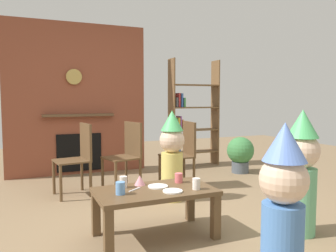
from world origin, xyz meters
The scene contains 19 objects.
ground_plane centered at (0.00, 0.00, 0.00)m, with size 12.00×12.00×0.00m, color #846B4C.
brick_fireplace_feature centered at (-0.50, 2.60, 1.19)m, with size 2.20×0.28×2.40m.
bookshelf centered at (1.43, 2.40, 0.89)m, with size 0.90×0.28×1.90m.
coffee_table centered at (-0.26, -0.28, 0.35)m, with size 1.02×0.58×0.43m.
paper_cup_near_left centered at (0.02, -0.15, 0.47)m, with size 0.07×0.07×0.09m, color #E5666B.
paper_cup_near_right centered at (-0.58, -0.32, 0.48)m, with size 0.08×0.08×0.10m, color #669EE0.
paper_cup_center centered at (-0.50, -0.12, 0.48)m, with size 0.07×0.07×0.10m, color silver.
paper_cup_far_left centered at (0.06, -0.43, 0.47)m, with size 0.07×0.07×0.10m, color silver.
paper_plate_front centered at (-0.21, -0.22, 0.43)m, with size 0.18×0.18×0.01m, color white.
paper_plate_rear centered at (-0.16, -0.41, 0.43)m, with size 0.17×0.17×0.01m, color white.
birthday_cake_slice centered at (-0.34, -0.09, 0.47)m, with size 0.10×0.10×0.09m, color pink.
table_fork centered at (-0.43, -0.23, 0.43)m, with size 0.15×0.02×0.01m, color silver.
child_with_cone_hat centered at (0.15, -1.39, 0.57)m, with size 0.30×0.30×1.07m.
child_in_pink centered at (0.96, -0.72, 0.59)m, with size 0.31×0.31×1.12m.
child_by_the_chairs centered at (0.30, 0.64, 0.57)m, with size 0.30×0.30×1.07m.
dining_chair_left centered at (-0.68, 1.32, 0.51)m, with size 0.45×0.45×0.90m.
dining_chair_middle centered at (-0.05, 1.29, 0.51)m, with size 0.49×0.49×0.90m.
dining_chair_right centered at (0.67, 1.10, 0.51)m, with size 0.43×0.43×0.90m.
potted_plant_tall centered at (1.94, 1.57, 0.33)m, with size 0.44×0.44×0.59m.
Camera 1 is at (-1.29, -2.96, 1.21)m, focal length 35.98 mm.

